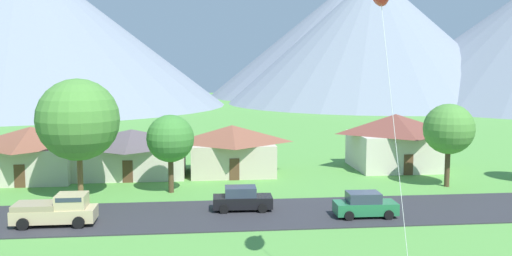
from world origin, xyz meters
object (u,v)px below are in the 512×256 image
at_px(tree_center, 449,129).
at_px(pickup_truck_sand_west_side, 57,210).
at_px(house_rightmost, 132,151).
at_px(tree_right_of_center, 170,139).
at_px(parked_car_green_mid_west, 365,205).
at_px(house_leftmost, 232,149).
at_px(house_right_center, 32,152).
at_px(house_left_center, 395,140).
at_px(tree_near_left, 78,120).
at_px(parked_car_black_west_end, 242,199).

bearing_deg(tree_center, pickup_truck_sand_west_side, -164.44).
distance_m(house_rightmost, pickup_truck_sand_west_side, 16.80).
height_order(tree_right_of_center, parked_car_green_mid_west, tree_right_of_center).
bearing_deg(house_leftmost, parked_car_green_mid_west, -63.73).
bearing_deg(house_right_center, house_leftmost, 1.74).
relative_size(house_left_center, house_rightmost, 0.83).
relative_size(house_left_center, tree_near_left, 0.95).
distance_m(tree_near_left, parked_car_green_mid_west, 22.62).
bearing_deg(parked_car_black_west_end, house_right_center, 144.15).
height_order(parked_car_black_west_end, pickup_truck_sand_west_side, pickup_truck_sand_west_side).
bearing_deg(tree_near_left, pickup_truck_sand_west_side, -89.37).
relative_size(house_rightmost, parked_car_black_west_end, 2.51).
bearing_deg(tree_right_of_center, pickup_truck_sand_west_side, -128.45).
bearing_deg(house_left_center, tree_center, -80.66).
distance_m(house_rightmost, tree_near_left, 10.06).
relative_size(house_leftmost, tree_right_of_center, 1.32).
xyz_separation_m(tree_right_of_center, parked_car_green_mid_west, (13.50, -8.93, -3.57)).
bearing_deg(parked_car_green_mid_west, parked_car_black_west_end, 162.44).
bearing_deg(tree_right_of_center, parked_car_black_west_end, -50.06).
relative_size(house_leftmost, tree_near_left, 0.90).
height_order(tree_near_left, pickup_truck_sand_west_side, tree_near_left).
xyz_separation_m(house_leftmost, house_left_center, (16.51, 1.13, 0.42)).
height_order(house_leftmost, parked_car_green_mid_west, house_leftmost).
height_order(house_leftmost, pickup_truck_sand_west_side, house_leftmost).
distance_m(house_right_center, parked_car_green_mid_west, 30.74).
bearing_deg(house_left_center, house_rightmost, -178.49).
relative_size(house_left_center, parked_car_black_west_end, 2.08).
bearing_deg(tree_near_left, tree_center, 1.34).
height_order(house_leftmost, tree_right_of_center, tree_right_of_center).
height_order(house_rightmost, tree_center, tree_center).
xyz_separation_m(tree_center, parked_car_black_west_end, (-18.11, -6.07, -4.09)).
distance_m(house_left_center, parked_car_black_west_end, 22.39).
relative_size(house_left_center, tree_right_of_center, 1.39).
xyz_separation_m(tree_right_of_center, parked_car_black_west_end, (5.30, -6.34, -3.57)).
relative_size(parked_car_black_west_end, parked_car_green_mid_west, 1.01).
relative_size(house_right_center, tree_right_of_center, 1.34).
distance_m(parked_car_green_mid_west, pickup_truck_sand_west_side, 20.42).
relative_size(house_left_center, tree_center, 1.24).
bearing_deg(house_left_center, pickup_truck_sand_west_side, -149.25).
height_order(house_rightmost, parked_car_green_mid_west, house_rightmost).
bearing_deg(tree_right_of_center, house_rightmost, 117.13).
distance_m(house_right_center, parked_car_black_west_end, 22.47).
distance_m(house_right_center, tree_center, 37.04).
relative_size(house_left_center, house_right_center, 1.04).
distance_m(house_left_center, house_rightmost, 25.99).
height_order(house_leftmost, house_rightmost, house_leftmost).
height_order(tree_right_of_center, parked_car_black_west_end, tree_right_of_center).
height_order(house_left_center, parked_car_black_west_end, house_left_center).
distance_m(house_rightmost, parked_car_green_mid_west, 24.25).
height_order(house_right_center, tree_right_of_center, tree_right_of_center).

